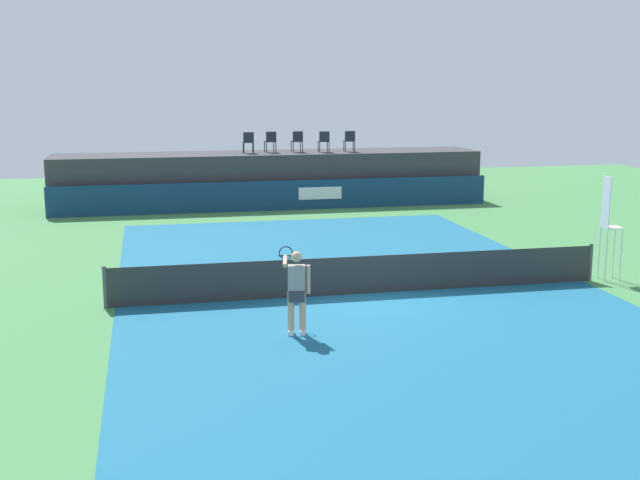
{
  "coord_description": "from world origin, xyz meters",
  "views": [
    {
      "loc": [
        -5.17,
        -18.84,
        5.21
      ],
      "look_at": [
        -0.66,
        2.0,
        1.0
      ],
      "focal_mm": 45.5,
      "sensor_mm": 36.0,
      "label": 1
    }
  ],
  "objects_px": {
    "spectator_chair_right": "(324,140)",
    "umpire_chair": "(608,221)",
    "tennis_player": "(296,289)",
    "net_post_far": "(590,262)",
    "spectator_chair_far_right": "(350,140)",
    "spectator_chair_center": "(297,140)",
    "net_post_near": "(105,287)",
    "spectator_chair_left": "(271,141)",
    "spectator_chair_far_left": "(248,141)"
  },
  "relations": [
    {
      "from": "tennis_player",
      "to": "spectator_chair_left",
      "type": "bearing_deg",
      "value": 82.86
    },
    {
      "from": "spectator_chair_far_right",
      "to": "net_post_far",
      "type": "height_order",
      "value": "spectator_chair_far_right"
    },
    {
      "from": "spectator_chair_far_right",
      "to": "net_post_far",
      "type": "bearing_deg",
      "value": -79.5
    },
    {
      "from": "umpire_chair",
      "to": "tennis_player",
      "type": "height_order",
      "value": "umpire_chair"
    },
    {
      "from": "spectator_chair_left",
      "to": "net_post_near",
      "type": "height_order",
      "value": "spectator_chair_left"
    },
    {
      "from": "spectator_chair_right",
      "to": "net_post_far",
      "type": "bearing_deg",
      "value": -75.4
    },
    {
      "from": "spectator_chair_center",
      "to": "umpire_chair",
      "type": "distance_m",
      "value": 16.2
    },
    {
      "from": "tennis_player",
      "to": "spectator_chair_right",
      "type": "bearing_deg",
      "value": 75.77
    },
    {
      "from": "spectator_chair_center",
      "to": "spectator_chair_far_left",
      "type": "bearing_deg",
      "value": -176.62
    },
    {
      "from": "spectator_chair_right",
      "to": "umpire_chair",
      "type": "bearing_deg",
      "value": -73.79
    },
    {
      "from": "spectator_chair_left",
      "to": "net_post_far",
      "type": "bearing_deg",
      "value": -68.1
    },
    {
      "from": "spectator_chair_right",
      "to": "net_post_near",
      "type": "bearing_deg",
      "value": -119.62
    },
    {
      "from": "spectator_chair_center",
      "to": "spectator_chair_right",
      "type": "xyz_separation_m",
      "value": [
        1.11,
        -0.27,
        0.0
      ]
    },
    {
      "from": "spectator_chair_left",
      "to": "net_post_near",
      "type": "bearing_deg",
      "value": -112.28
    },
    {
      "from": "tennis_player",
      "to": "spectator_chair_far_left",
      "type": "bearing_deg",
      "value": 85.84
    },
    {
      "from": "spectator_chair_left",
      "to": "spectator_chair_center",
      "type": "bearing_deg",
      "value": -2.81
    },
    {
      "from": "umpire_chair",
      "to": "spectator_chair_far_right",
      "type": "bearing_deg",
      "value": 102.17
    },
    {
      "from": "spectator_chair_far_right",
      "to": "net_post_near",
      "type": "xyz_separation_m",
      "value": [
        -9.63,
        -14.95,
        -2.19
      ]
    },
    {
      "from": "spectator_chair_center",
      "to": "spectator_chair_far_right",
      "type": "bearing_deg",
      "value": -6.84
    },
    {
      "from": "spectator_chair_far_left",
      "to": "net_post_near",
      "type": "height_order",
      "value": "spectator_chair_far_left"
    },
    {
      "from": "net_post_far",
      "to": "tennis_player",
      "type": "bearing_deg",
      "value": -161.23
    },
    {
      "from": "spectator_chair_far_right",
      "to": "tennis_player",
      "type": "relative_size",
      "value": 0.5
    },
    {
      "from": "spectator_chair_far_left",
      "to": "spectator_chair_far_right",
      "type": "height_order",
      "value": "same"
    },
    {
      "from": "spectator_chair_center",
      "to": "umpire_chair",
      "type": "relative_size",
      "value": 0.32
    },
    {
      "from": "spectator_chair_left",
      "to": "net_post_near",
      "type": "relative_size",
      "value": 0.89
    },
    {
      "from": "spectator_chair_right",
      "to": "spectator_chair_far_left",
      "type": "bearing_deg",
      "value": 177.49
    },
    {
      "from": "spectator_chair_center",
      "to": "net_post_far",
      "type": "distance_m",
      "value": 16.17
    },
    {
      "from": "spectator_chair_right",
      "to": "spectator_chair_far_right",
      "type": "bearing_deg",
      "value": -0.11
    },
    {
      "from": "spectator_chair_left",
      "to": "spectator_chair_right",
      "type": "height_order",
      "value": "same"
    },
    {
      "from": "spectator_chair_left",
      "to": "spectator_chair_far_right",
      "type": "bearing_deg",
      "value": -5.48
    },
    {
      "from": "spectator_chair_far_left",
      "to": "spectator_chair_right",
      "type": "relative_size",
      "value": 1.0
    },
    {
      "from": "spectator_chair_far_right",
      "to": "umpire_chair",
      "type": "bearing_deg",
      "value": -77.83
    },
    {
      "from": "spectator_chair_far_right",
      "to": "umpire_chair",
      "type": "relative_size",
      "value": 0.32
    },
    {
      "from": "spectator_chair_far_left",
      "to": "spectator_chair_right",
      "type": "bearing_deg",
      "value": -2.51
    },
    {
      "from": "spectator_chair_far_left",
      "to": "spectator_chair_right",
      "type": "xyz_separation_m",
      "value": [
        3.21,
        -0.14,
        0.0
      ]
    },
    {
      "from": "spectator_chair_far_left",
      "to": "net_post_near",
      "type": "xyz_separation_m",
      "value": [
        -5.29,
        -15.1,
        -2.19
      ]
    },
    {
      "from": "spectator_chair_left",
      "to": "tennis_player",
      "type": "relative_size",
      "value": 0.5
    },
    {
      "from": "net_post_far",
      "to": "net_post_near",
      "type": "bearing_deg",
      "value": 180.0
    },
    {
      "from": "spectator_chair_far_left",
      "to": "net_post_near",
      "type": "bearing_deg",
      "value": -109.31
    },
    {
      "from": "spectator_chair_left",
      "to": "spectator_chair_far_right",
      "type": "distance_m",
      "value": 3.38
    },
    {
      "from": "spectator_chair_right",
      "to": "tennis_player",
      "type": "height_order",
      "value": "spectator_chair_right"
    },
    {
      "from": "net_post_near",
      "to": "spectator_chair_center",
      "type": "bearing_deg",
      "value": 64.08
    },
    {
      "from": "net_post_near",
      "to": "spectator_chair_far_right",
      "type": "bearing_deg",
      "value": 57.23
    },
    {
      "from": "spectator_chair_left",
      "to": "net_post_far",
      "type": "xyz_separation_m",
      "value": [
        6.14,
        -15.28,
        -2.19
      ]
    },
    {
      "from": "tennis_player",
      "to": "net_post_far",
      "type": "bearing_deg",
      "value": 18.77
    },
    {
      "from": "spectator_chair_left",
      "to": "spectator_chair_right",
      "type": "xyz_separation_m",
      "value": [
        2.25,
        -0.32,
        0.0
      ]
    },
    {
      "from": "spectator_chair_center",
      "to": "net_post_near",
      "type": "height_order",
      "value": "spectator_chair_center"
    },
    {
      "from": "spectator_chair_far_left",
      "to": "spectator_chair_far_right",
      "type": "bearing_deg",
      "value": -1.89
    },
    {
      "from": "spectator_chair_center",
      "to": "spectator_chair_right",
      "type": "distance_m",
      "value": 1.14
    },
    {
      "from": "umpire_chair",
      "to": "tennis_player",
      "type": "relative_size",
      "value": 1.56
    }
  ]
}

